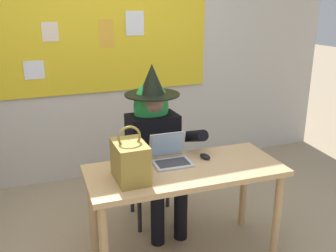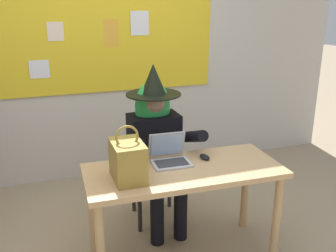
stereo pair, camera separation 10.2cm
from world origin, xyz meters
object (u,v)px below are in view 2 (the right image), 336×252
Objects in this scene: laptop at (170,156)px; handbag at (128,160)px; computer_mouse at (205,157)px; desk_main at (184,181)px; chair_at_desk at (153,163)px; person_costumed at (156,138)px.

handbag reaches higher than laptop.
computer_mouse is 0.65m from handbag.
handbag is at bearing -151.28° from laptop.
handbag is at bearing -174.83° from desk_main.
computer_mouse is at bearing 28.61° from chair_at_desk.
computer_mouse is at bearing -4.56° from laptop.
person_costumed is at bearing 56.76° from handbag.
chair_at_desk is at bearing 92.35° from desk_main.
laptop is (-0.02, -0.40, 0.00)m from person_costumed.
person_costumed is (-0.03, 0.54, 0.15)m from desk_main.
computer_mouse is (0.21, 0.10, 0.12)m from desk_main.
chair_at_desk is 0.66m from computer_mouse.
laptop is 0.27m from computer_mouse.
laptop is 0.76× the size of handbag.
desk_main is 0.56m from person_costumed.
desk_main is 0.67m from chair_at_desk.
computer_mouse reaches higher than desk_main.
person_costumed is at bearing 93.68° from desk_main.
person_costumed is 4.84× the size of laptop.
chair_at_desk is at bearing 176.15° from person_costumed.
chair_at_desk is (-0.03, 0.66, -0.13)m from desk_main.
handbag reaches higher than desk_main.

